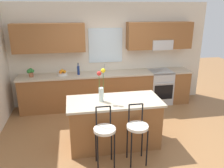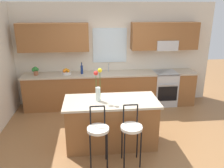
% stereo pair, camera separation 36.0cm
% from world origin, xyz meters
% --- Properties ---
extents(ground_plane, '(14.00, 14.00, 0.00)m').
position_xyz_m(ground_plane, '(0.00, 0.00, 0.00)').
color(ground_plane, olive).
extents(back_wall_assembly, '(5.60, 0.50, 2.70)m').
position_xyz_m(back_wall_assembly, '(0.03, 1.98, 1.51)').
color(back_wall_assembly, beige).
rests_on(back_wall_assembly, ground).
extents(counter_run, '(4.56, 0.64, 0.92)m').
position_xyz_m(counter_run, '(-0.00, 1.70, 0.47)').
color(counter_run, brown).
rests_on(counter_run, ground).
extents(sink_faucet, '(0.02, 0.13, 0.23)m').
position_xyz_m(sink_faucet, '(-0.05, 1.84, 1.06)').
color(sink_faucet, '#B7BABC').
rests_on(sink_faucet, counter_run).
extents(oven_range, '(0.60, 0.64, 0.92)m').
position_xyz_m(oven_range, '(1.47, 1.68, 0.46)').
color(oven_range, '#B7BABC').
rests_on(oven_range, ground).
extents(kitchen_island, '(1.75, 0.81, 0.92)m').
position_xyz_m(kitchen_island, '(-0.18, -0.16, 0.46)').
color(kitchen_island, brown).
rests_on(kitchen_island, ground).
extents(bar_stool_near, '(0.36, 0.36, 1.04)m').
position_xyz_m(bar_stool_near, '(-0.45, -0.78, 0.64)').
color(bar_stool_near, black).
rests_on(bar_stool_near, ground).
extents(bar_stool_middle, '(0.36, 0.36, 1.04)m').
position_xyz_m(bar_stool_middle, '(0.10, -0.78, 0.64)').
color(bar_stool_middle, black).
rests_on(bar_stool_middle, ground).
extents(flower_vase, '(0.15, 0.09, 0.62)m').
position_xyz_m(flower_vase, '(-0.42, -0.16, 1.19)').
color(flower_vase, silver).
rests_on(flower_vase, kitchen_island).
extents(fruit_bowl_oranges, '(0.24, 0.24, 0.16)m').
position_xyz_m(fruit_bowl_oranges, '(-1.16, 1.70, 0.98)').
color(fruit_bowl_oranges, silver).
rests_on(fruit_bowl_oranges, counter_run).
extents(bottle_olive_oil, '(0.06, 0.06, 0.30)m').
position_xyz_m(bottle_olive_oil, '(-0.76, 1.70, 1.04)').
color(bottle_olive_oil, navy).
rests_on(bottle_olive_oil, counter_run).
extents(potted_plant_small, '(0.18, 0.12, 0.22)m').
position_xyz_m(potted_plant_small, '(-1.93, 1.70, 1.04)').
color(potted_plant_small, '#9E5B3D').
rests_on(potted_plant_small, counter_run).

